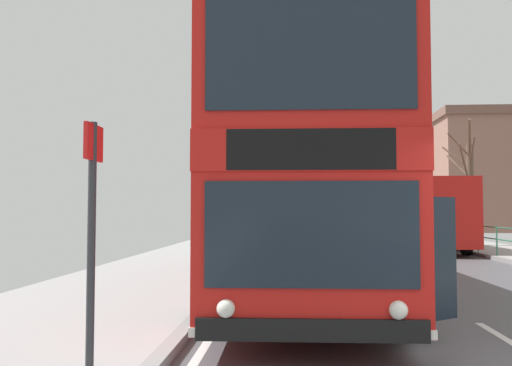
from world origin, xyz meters
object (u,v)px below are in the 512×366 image
at_px(double_decker_bus_main, 297,185).
at_px(bare_tree_far_00, 470,189).
at_px(background_building_01, 495,173).
at_px(background_bus_far_lane, 416,213).
at_px(bus_stop_sign_near, 92,216).

xyz_separation_m(double_decker_bus_main, bare_tree_far_00, (8.23, 14.58, 0.51)).
bearing_deg(bare_tree_far_00, background_building_01, 67.46).
distance_m(background_bus_far_lane, background_building_01, 28.73).
bearing_deg(background_building_01, double_decker_bus_main, -115.23).
bearing_deg(bare_tree_far_00, background_bus_far_lane, -156.03).
relative_size(background_bus_far_lane, bare_tree_far_00, 1.63).
xyz_separation_m(bare_tree_far_00, background_building_01, (10.07, 24.25, 2.36)).
relative_size(double_decker_bus_main, background_building_01, 0.91).
bearing_deg(background_building_01, bus_stop_sign_near, -114.32).
bearing_deg(bus_stop_sign_near, bare_tree_far_00, 63.67).
xyz_separation_m(double_decker_bus_main, bus_stop_sign_near, (-2.09, -6.28, -0.61)).
height_order(double_decker_bus_main, background_bus_far_lane, double_decker_bus_main).
bearing_deg(double_decker_bus_main, background_building_01, 64.77).
distance_m(bare_tree_far_00, background_building_01, 26.36).
relative_size(background_bus_far_lane, bus_stop_sign_near, 3.83).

